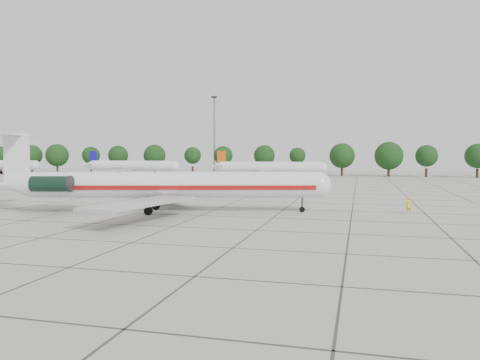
{
  "coord_description": "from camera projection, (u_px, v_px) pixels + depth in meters",
  "views": [
    {
      "loc": [
        16.79,
        -56.11,
        6.87
      ],
      "look_at": [
        2.46,
        -0.24,
        3.5
      ],
      "focal_mm": 35.0,
      "sensor_mm": 36.0,
      "label": 1
    }
  ],
  "objects": [
    {
      "name": "ground_crew",
      "position": [
        408.0,
        205.0,
        52.27
      ],
      "size": [
        0.86,
        0.79,
        1.97
      ],
      "primitive_type": "imported",
      "rotation": [
        0.0,
        0.0,
        3.72
      ],
      "color": "yellow",
      "rests_on": "ground"
    },
    {
      "name": "ground",
      "position": [
        222.0,
        207.0,
        58.83
      ],
      "size": [
        260.0,
        260.0,
        0.0
      ],
      "primitive_type": "plane",
      "color": "#A6A69F",
      "rests_on": "ground"
    },
    {
      "name": "tree_line",
      "position": [
        264.0,
        156.0,
        143.57
      ],
      "size": [
        249.86,
        8.44,
        10.22
      ],
      "color": "#332114",
      "rests_on": "ground"
    },
    {
      "name": "main_airliner",
      "position": [
        157.0,
        184.0,
        53.82
      ],
      "size": [
        38.37,
        29.62,
        9.12
      ],
      "rotation": [
        0.0,
        0.0,
        0.25
      ],
      "color": "silver",
      "rests_on": "ground"
    },
    {
      "name": "bg_airliner_b",
      "position": [
        132.0,
        166.0,
        141.04
      ],
      "size": [
        28.24,
        27.2,
        7.4
      ],
      "color": "silver",
      "rests_on": "ground"
    },
    {
      "name": "bg_airliner_c",
      "position": [
        269.0,
        168.0,
        124.07
      ],
      "size": [
        28.24,
        27.2,
        7.4
      ],
      "color": "silver",
      "rests_on": "ground"
    },
    {
      "name": "floodlight_mast",
      "position": [
        214.0,
        130.0,
        154.4
      ],
      "size": [
        1.6,
        1.6,
        25.45
      ],
      "color": "slate",
      "rests_on": "ground"
    },
    {
      "name": "apron_joints",
      "position": [
        249.0,
        196.0,
        73.33
      ],
      "size": [
        170.0,
        170.0,
        0.02
      ],
      "primitive_type": "cube",
      "color": "#383838",
      "rests_on": "ground"
    }
  ]
}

